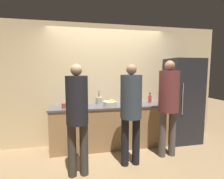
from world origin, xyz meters
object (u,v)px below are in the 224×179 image
(fruit_bowl, at_px, (110,104))
(bottle_red, at_px, (150,99))
(utensil_crock, at_px, (99,100))
(cup_red, at_px, (64,106))
(person_left, at_px, (77,112))
(bottle_dark, at_px, (129,103))
(person_center, at_px, (131,106))
(person_right, at_px, (169,99))
(cup_blue, at_px, (73,103))
(refrigerator, at_px, (182,100))

(fruit_bowl, height_order, bottle_red, bottle_red)
(utensil_crock, xyz_separation_m, cup_red, (-0.72, -0.30, -0.03))
(person_left, height_order, fruit_bowl, person_left)
(bottle_dark, distance_m, bottle_red, 0.61)
(person_center, bearing_deg, cup_red, 148.87)
(person_right, relative_size, bottle_red, 8.14)
(bottle_dark, distance_m, cup_red, 1.30)
(person_left, xyz_separation_m, cup_blue, (-0.07, 1.14, -0.07))
(refrigerator, bearing_deg, person_center, -152.65)
(cup_blue, bearing_deg, refrigerator, -5.84)
(person_left, bearing_deg, fruit_bowl, 49.82)
(bottle_dark, relative_size, bottle_red, 0.69)
(bottle_dark, bearing_deg, person_right, -41.34)
(cup_blue, relative_size, cup_red, 0.86)
(bottle_red, bearing_deg, refrigerator, -11.98)
(person_left, relative_size, person_center, 1.00)
(person_center, bearing_deg, bottle_dark, 74.86)
(fruit_bowl, distance_m, bottle_red, 1.01)
(fruit_bowl, height_order, cup_red, fruit_bowl)
(person_left, bearing_deg, bottle_dark, 37.12)
(utensil_crock, xyz_separation_m, bottle_dark, (0.58, -0.30, -0.02))
(fruit_bowl, relative_size, bottle_red, 1.19)
(utensil_crock, bearing_deg, person_left, -113.33)
(fruit_bowl, xyz_separation_m, bottle_dark, (0.41, 0.03, 0.00))
(bottle_dark, distance_m, cup_blue, 1.18)
(person_right, bearing_deg, refrigerator, 41.11)
(bottle_dark, height_order, cup_red, bottle_dark)
(person_left, relative_size, bottle_red, 7.76)
(utensil_crock, height_order, cup_blue, utensil_crock)
(person_center, bearing_deg, fruit_bowl, 109.70)
(bottle_dark, bearing_deg, person_center, -105.14)
(person_left, bearing_deg, refrigerator, 20.76)
(refrigerator, height_order, fruit_bowl, refrigerator)
(utensil_crock, xyz_separation_m, bottle_red, (1.15, -0.07, 0.01))
(fruit_bowl, relative_size, bottle_dark, 1.74)
(person_left, xyz_separation_m, person_right, (1.65, 0.28, 0.08))
(fruit_bowl, bearing_deg, person_left, -130.18)
(person_left, distance_m, bottle_dark, 1.33)
(person_center, height_order, utensil_crock, person_center)
(person_center, distance_m, fruit_bowl, 0.68)
(refrigerator, relative_size, bottle_dark, 12.39)
(fruit_bowl, bearing_deg, bottle_dark, 4.59)
(cup_red, bearing_deg, utensil_crock, 22.67)
(person_right, relative_size, fruit_bowl, 6.81)
(fruit_bowl, relative_size, cup_red, 2.61)
(person_left, height_order, person_right, person_right)
(bottle_red, bearing_deg, bottle_dark, -157.22)
(refrigerator, xyz_separation_m, utensil_crock, (-1.87, 0.22, 0.03))
(cup_blue, bearing_deg, person_center, -46.60)
(person_left, distance_m, bottle_red, 1.93)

